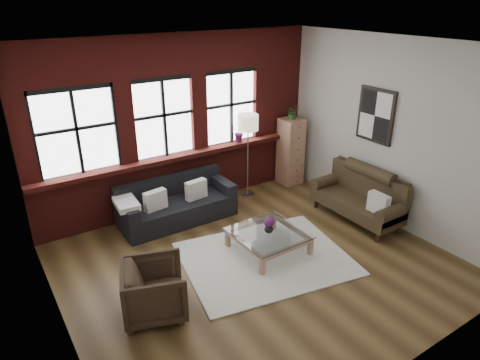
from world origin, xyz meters
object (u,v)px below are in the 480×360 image
coffee_table (268,242)px  vintage_settee (357,197)px  dark_sofa (177,202)px  floor_lamp (248,153)px  vase (269,228)px  armchair (155,290)px  drawer_chest (291,152)px

coffee_table → vintage_settee: bearing=-1.0°
dark_sofa → floor_lamp: floor_lamp is taller
vintage_settee → vase: vintage_settee is taller
vintage_settee → vase: bearing=179.0°
vintage_settee → vase: 1.94m
vase → armchair: bearing=-170.2°
coffee_table → vase: bearing=-90.0°
armchair → floor_lamp: 3.75m
coffee_table → floor_lamp: bearing=64.9°
floor_lamp → drawer_chest: bearing=1.9°
armchair → floor_lamp: size_ratio=0.43×
vintage_settee → drawer_chest: size_ratio=1.23×
armchair → vase: (2.07, 0.36, 0.06)m
coffee_table → vase: 0.25m
armchair → vase: size_ratio=5.30×
armchair → coffee_table: bearing=-61.0°
dark_sofa → armchair: dark_sofa is taller
vase → floor_lamp: bearing=64.9°
vintage_settee → armchair: 4.02m
dark_sofa → drawer_chest: bearing=4.2°
vase → drawer_chest: size_ratio=0.10×
armchair → coffee_table: 2.11m
dark_sofa → floor_lamp: 1.74m
floor_lamp → armchair: bearing=-142.7°
coffee_table → drawer_chest: 2.84m
vase → drawer_chest: bearing=43.7°
vintage_settee → vase: (-1.94, 0.03, -0.05)m
coffee_table → dark_sofa: bearing=113.7°
dark_sofa → vintage_settee: size_ratio=1.18×
vase → vintage_settee: bearing=-1.0°
drawer_chest → vase: bearing=-136.3°
coffee_table → floor_lamp: floor_lamp is taller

